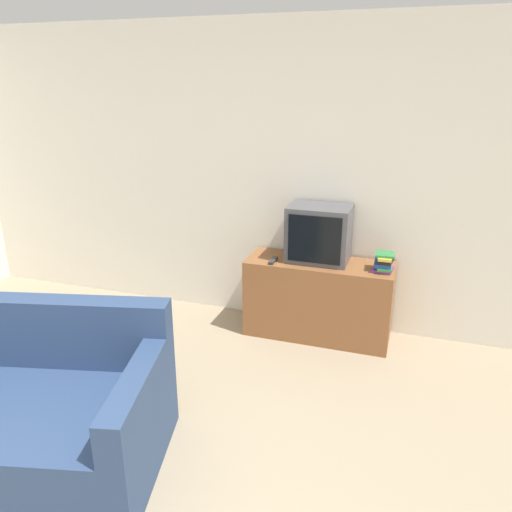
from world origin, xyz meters
The scene contains 5 objects.
wall_back centered at (0.00, 3.03, 1.30)m, with size 9.00×0.06×2.60m.
tv_stand centered at (0.60, 2.76, 0.34)m, with size 1.22×0.45×0.67m.
television centered at (0.57, 2.80, 0.91)m, with size 0.51×0.37×0.47m.
book_stack centered at (1.12, 2.71, 0.74)m, with size 0.17×0.20×0.15m.
remote_on_stand centered at (0.22, 2.63, 0.69)m, with size 0.04×0.16×0.02m.
Camera 1 is at (1.32, -1.11, 2.11)m, focal length 35.00 mm.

